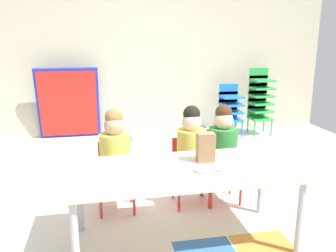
{
  "coord_description": "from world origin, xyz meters",
  "views": [
    {
      "loc": [
        -0.7,
        -2.97,
        1.5
      ],
      "look_at": [
        -0.19,
        -0.43,
        0.84
      ],
      "focal_mm": 37.4,
      "sensor_mm": 36.0,
      "label": 1
    }
  ],
  "objects_px": {
    "paper_bag_brown": "(206,147)",
    "craft_table": "(184,174)",
    "folded_activity_table": "(68,104)",
    "kid_chair_blue_stack": "(230,107)",
    "donut_powdered_loose": "(219,167)",
    "seated_child_near_camera": "(115,151)",
    "seated_child_far_right": "(223,144)",
    "kid_chair_green_stack": "(260,98)",
    "paper_plate_near_edge": "(202,172)",
    "donut_powdered_on_plate": "(202,169)",
    "paper_plate_center_table": "(101,176)",
    "seated_child_middle_seat": "(191,146)"
  },
  "relations": [
    {
      "from": "seated_child_near_camera",
      "to": "donut_powdered_loose",
      "type": "xyz_separation_m",
      "value": [
        0.7,
        -0.68,
        0.06
      ]
    },
    {
      "from": "seated_child_middle_seat",
      "to": "paper_plate_center_table",
      "type": "height_order",
      "value": "seated_child_middle_seat"
    },
    {
      "from": "craft_table",
      "to": "kid_chair_green_stack",
      "type": "xyz_separation_m",
      "value": [
        1.91,
        2.76,
        0.04
      ]
    },
    {
      "from": "kid_chair_blue_stack",
      "to": "seated_child_far_right",
      "type": "bearing_deg",
      "value": -112.84
    },
    {
      "from": "seated_child_far_right",
      "to": "folded_activity_table",
      "type": "bearing_deg",
      "value": 122.12
    },
    {
      "from": "craft_table",
      "to": "seated_child_near_camera",
      "type": "relative_size",
      "value": 1.84
    },
    {
      "from": "seated_child_near_camera",
      "to": "donut_powdered_loose",
      "type": "relative_size",
      "value": 7.44
    },
    {
      "from": "paper_plate_near_edge",
      "to": "donut_powdered_loose",
      "type": "xyz_separation_m",
      "value": [
        0.13,
        0.03,
        0.01
      ]
    },
    {
      "from": "paper_bag_brown",
      "to": "donut_powdered_loose",
      "type": "distance_m",
      "value": 0.21
    },
    {
      "from": "seated_child_near_camera",
      "to": "paper_plate_center_table",
      "type": "height_order",
      "value": "seated_child_near_camera"
    },
    {
      "from": "folded_activity_table",
      "to": "donut_powdered_on_plate",
      "type": "relative_size",
      "value": 9.2
    },
    {
      "from": "folded_activity_table",
      "to": "paper_bag_brown",
      "type": "bearing_deg",
      "value": -67.46
    },
    {
      "from": "paper_bag_brown",
      "to": "paper_plate_center_table",
      "type": "xyz_separation_m",
      "value": [
        -0.78,
        -0.16,
        -0.11
      ]
    },
    {
      "from": "seated_child_far_right",
      "to": "paper_bag_brown",
      "type": "bearing_deg",
      "value": -122.84
    },
    {
      "from": "craft_table",
      "to": "paper_plate_near_edge",
      "type": "distance_m",
      "value": 0.16
    },
    {
      "from": "seated_child_middle_seat",
      "to": "folded_activity_table",
      "type": "bearing_deg",
      "value": 116.89
    },
    {
      "from": "seated_child_near_camera",
      "to": "folded_activity_table",
      "type": "height_order",
      "value": "folded_activity_table"
    },
    {
      "from": "seated_child_middle_seat",
      "to": "donut_powdered_on_plate",
      "type": "xyz_separation_m",
      "value": [
        -0.11,
        -0.7,
        0.06
      ]
    },
    {
      "from": "kid_chair_blue_stack",
      "to": "paper_plate_near_edge",
      "type": "relative_size",
      "value": 4.44
    },
    {
      "from": "seated_child_far_right",
      "to": "donut_powdered_on_plate",
      "type": "xyz_separation_m",
      "value": [
        -0.4,
        -0.7,
        0.06
      ]
    },
    {
      "from": "kid_chair_green_stack",
      "to": "kid_chair_blue_stack",
      "type": "bearing_deg",
      "value": -179.94
    },
    {
      "from": "folded_activity_table",
      "to": "paper_bag_brown",
      "type": "relative_size",
      "value": 4.94
    },
    {
      "from": "kid_chair_blue_stack",
      "to": "donut_powdered_on_plate",
      "type": "distance_m",
      "value": 3.16
    },
    {
      "from": "folded_activity_table",
      "to": "seated_child_far_right",
      "type": "bearing_deg",
      "value": -57.88
    },
    {
      "from": "seated_child_middle_seat",
      "to": "donut_powdered_loose",
      "type": "distance_m",
      "value": 0.68
    },
    {
      "from": "kid_chair_green_stack",
      "to": "paper_bag_brown",
      "type": "relative_size",
      "value": 4.73
    },
    {
      "from": "seated_child_far_right",
      "to": "donut_powdered_loose",
      "type": "xyz_separation_m",
      "value": [
        -0.27,
        -0.68,
        0.06
      ]
    },
    {
      "from": "paper_plate_near_edge",
      "to": "folded_activity_table",
      "type": "bearing_deg",
      "value": 109.76
    },
    {
      "from": "seated_child_far_right",
      "to": "seated_child_middle_seat",
      "type": "bearing_deg",
      "value": 180.0
    },
    {
      "from": "craft_table",
      "to": "kid_chair_green_stack",
      "type": "height_order",
      "value": "kid_chair_green_stack"
    },
    {
      "from": "craft_table",
      "to": "seated_child_near_camera",
      "type": "distance_m",
      "value": 0.75
    },
    {
      "from": "seated_child_middle_seat",
      "to": "kid_chair_green_stack",
      "type": "distance_m",
      "value": 2.75
    },
    {
      "from": "seated_child_near_camera",
      "to": "folded_activity_table",
      "type": "xyz_separation_m",
      "value": [
        -0.57,
        2.44,
        -0.02
      ]
    },
    {
      "from": "craft_table",
      "to": "kid_chair_blue_stack",
      "type": "bearing_deg",
      "value": 62.79
    },
    {
      "from": "seated_child_far_right",
      "to": "paper_plate_near_edge",
      "type": "distance_m",
      "value": 0.81
    },
    {
      "from": "kid_chair_blue_stack",
      "to": "donut_powdered_on_plate",
      "type": "height_order",
      "value": "kid_chair_blue_stack"
    },
    {
      "from": "seated_child_near_camera",
      "to": "paper_bag_brown",
      "type": "xyz_separation_m",
      "value": [
        0.65,
        -0.49,
        0.15
      ]
    },
    {
      "from": "craft_table",
      "to": "seated_child_far_right",
      "type": "bearing_deg",
      "value": 49.52
    },
    {
      "from": "donut_powdered_on_plate",
      "to": "paper_bag_brown",
      "type": "bearing_deg",
      "value": 67.46
    },
    {
      "from": "seated_child_middle_seat",
      "to": "folded_activity_table",
      "type": "distance_m",
      "value": 2.74
    },
    {
      "from": "kid_chair_blue_stack",
      "to": "donut_powdered_loose",
      "type": "relative_size",
      "value": 6.49
    },
    {
      "from": "seated_child_far_right",
      "to": "paper_bag_brown",
      "type": "xyz_separation_m",
      "value": [
        -0.32,
        -0.49,
        0.15
      ]
    },
    {
      "from": "paper_bag_brown",
      "to": "craft_table",
      "type": "bearing_deg",
      "value": -151.71
    },
    {
      "from": "paper_bag_brown",
      "to": "donut_powdered_loose",
      "type": "bearing_deg",
      "value": -76.55
    },
    {
      "from": "seated_child_near_camera",
      "to": "paper_bag_brown",
      "type": "relative_size",
      "value": 4.17
    },
    {
      "from": "kid_chair_blue_stack",
      "to": "paper_plate_center_table",
      "type": "bearing_deg",
      "value": -125.49
    },
    {
      "from": "folded_activity_table",
      "to": "seated_child_middle_seat",
      "type": "bearing_deg",
      "value": -63.11
    },
    {
      "from": "kid_chair_green_stack",
      "to": "seated_child_far_right",
      "type": "bearing_deg",
      "value": -122.95
    },
    {
      "from": "seated_child_near_camera",
      "to": "paper_bag_brown",
      "type": "bearing_deg",
      "value": -36.94
    },
    {
      "from": "paper_plate_center_table",
      "to": "paper_bag_brown",
      "type": "bearing_deg",
      "value": 11.38
    }
  ]
}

